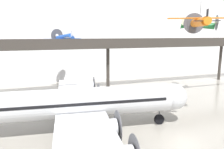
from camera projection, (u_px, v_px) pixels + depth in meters
The scene contains 7 objects.
ground_plane at pixel (181, 144), 23.44m from camera, with size 260.00×260.00×0.00m, color gray.
hangar_back_wall at pixel (93, 25), 56.16m from camera, with size 140.00×3.00×27.84m.
mezzanine_walkway at pixel (109, 47), 44.62m from camera, with size 110.00×3.20×10.80m.
airliner_silver_main at pixel (72, 104), 25.67m from camera, with size 30.05×34.31×10.26m.
suspended_plane_green_biplane at pixel (199, 25), 39.06m from camera, with size 6.48×7.08×11.11m.
suspended_plane_orange_highwing at pixel (200, 22), 25.65m from camera, with size 7.15×6.28×11.63m.
suspended_plane_blue_trainer at pixel (64, 37), 44.17m from camera, with size 7.64×6.66×13.28m.
Camera 1 is at (-13.99, -18.14, 11.61)m, focal length 35.00 mm.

